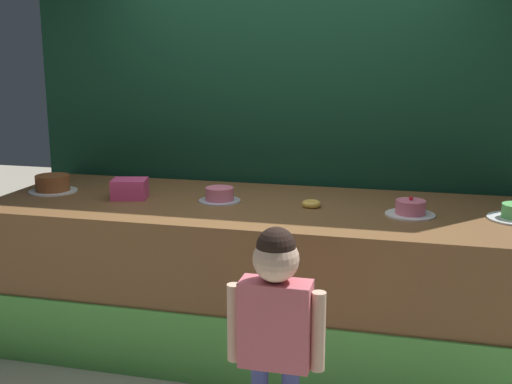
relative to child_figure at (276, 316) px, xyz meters
name	(u,v)px	position (x,y,z in m)	size (l,w,h in m)	color
stage_platform	(264,275)	(-0.34, 1.23, -0.28)	(3.51, 1.24, 0.95)	brown
curtain_backdrop	(288,94)	(-0.34, 1.95, 0.84)	(3.84, 0.08, 3.18)	#113823
child_figure	(276,316)	(0.00, 0.00, 0.00)	(0.45, 0.20, 1.16)	#3F4C8C
pink_box	(130,189)	(-1.24, 1.18, 0.26)	(0.22, 0.18, 0.13)	#EA4883
donut	(311,204)	(-0.04, 1.23, 0.22)	(0.12, 0.12, 0.04)	#F2BF4C
cake_far_left	(53,184)	(-1.84, 1.23, 0.25)	(0.32, 0.32, 0.12)	white
cake_center_left	(220,195)	(-0.64, 1.24, 0.24)	(0.27, 0.27, 0.09)	silver
cake_center_right	(410,209)	(0.55, 1.17, 0.24)	(0.29, 0.29, 0.12)	white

